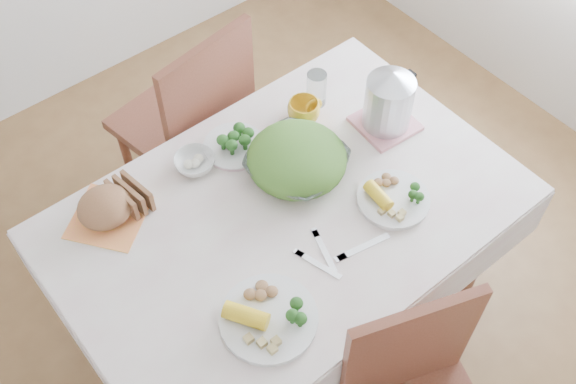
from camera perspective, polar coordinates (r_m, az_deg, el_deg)
floor at (r=2.86m, az=-0.06°, el=-10.46°), size 3.60×3.60×0.00m
dining_table at (r=2.53m, az=-0.07°, el=-6.63°), size 1.40×0.90×0.75m
tablecloth at (r=2.21m, az=-0.08°, el=-1.59°), size 1.50×1.00×0.01m
chair_far at (r=2.88m, az=-8.96°, el=5.52°), size 0.53×0.53×1.02m
salad_bowl at (r=2.27m, az=0.75°, el=2.40°), size 0.39×0.39×0.08m
dinner_plate_left at (r=1.99m, az=-1.65°, el=-10.71°), size 0.34×0.34×0.02m
dinner_plate_right at (r=2.24m, az=8.91°, el=-0.62°), size 0.32×0.32×0.02m
broccoli_plate at (r=2.37m, az=-4.56°, el=3.88°), size 0.29×0.29×0.02m
napkin at (r=2.26m, az=-14.94°, el=-2.08°), size 0.32×0.32×0.00m
bread_loaf at (r=2.21m, az=-15.24°, el=-1.24°), size 0.22×0.22×0.11m
fruit_bowl at (r=2.32m, az=-7.89°, el=2.50°), size 0.19×0.19×0.04m
yellow_mug at (r=2.42m, az=1.34°, el=6.82°), size 0.14×0.14×0.09m
glass_tumbler at (r=2.48m, az=2.42°, el=8.66°), size 0.08×0.08×0.14m
pink_tray at (r=2.46m, az=8.21°, el=5.77°), size 0.21×0.21×0.02m
electric_kettle at (r=2.38m, az=8.52°, el=7.62°), size 0.18×0.18×0.24m
fork_left at (r=2.09m, az=2.58°, el=-6.15°), size 0.06×0.16×0.00m
fork_right at (r=2.11m, az=3.10°, el=-5.01°), size 0.07×0.16×0.00m
knife at (r=2.13m, az=6.41°, el=-4.63°), size 0.19×0.06×0.00m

